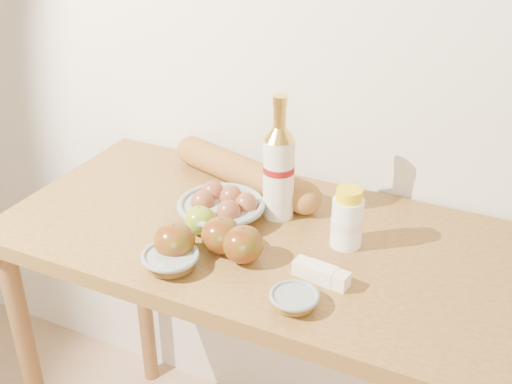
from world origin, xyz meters
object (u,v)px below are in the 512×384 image
cream_bottle (347,219)px  bourbon_bottle (279,169)px  table (261,276)px  egg_bowl (222,208)px  baguette (244,173)px

cream_bottle → bourbon_bottle: bearing=175.4°
table → egg_bowl: bearing=172.3°
bourbon_bottle → egg_bowl: bourbon_bottle is taller
cream_bottle → table: bearing=-158.1°
bourbon_bottle → cream_bottle: bourbon_bottle is taller
bourbon_bottle → baguette: bearing=163.3°
table → cream_bottle: bearing=11.0°
table → baguette: 0.28m
table → cream_bottle: cream_bottle is taller
egg_bowl → baguette: baguette is taller
cream_bottle → egg_bowl: bearing=-164.9°
table → egg_bowl: egg_bowl is taller
cream_bottle → baguette: bearing=166.6°
table → baguette: baguette is taller
egg_bowl → baguette: size_ratio=0.50×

